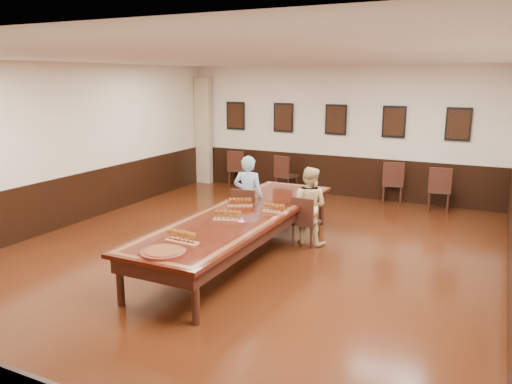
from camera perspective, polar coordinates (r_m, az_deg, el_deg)
The scene contains 23 objects.
floor at distance 8.40m, azimuth -1.52°, elevation -7.43°, with size 8.00×10.00×0.02m, color black.
ceiling at distance 7.87m, azimuth -1.67°, elevation 15.11°, with size 8.00×10.00×0.02m, color white.
wall_back at distance 12.59m, azimuth 9.17°, elevation 6.84°, with size 8.00×0.02×3.20m, color #F1E2CA.
wall_left at distance 10.45m, azimuth -21.52°, elevation 4.85°, with size 0.02×10.00×3.20m, color #F1E2CA.
chair_man at distance 9.21m, azimuth -1.07°, elevation -2.37°, with size 0.45×0.49×0.96m, color #301D15, non-canonical shape.
chair_woman at distance 8.87m, azimuth 5.76°, elevation -3.27°, with size 0.42×0.45×0.89m, color #301D15, non-canonical shape.
spare_chair_a at distance 13.56m, azimuth -2.07°, elevation 2.72°, with size 0.47×0.51×0.99m, color #301D15, non-canonical shape.
spare_chair_b at distance 12.74m, azimuth 3.50°, elevation 2.02°, with size 0.46×0.50×0.99m, color #301D15, non-canonical shape.
spare_chair_c at distance 12.14m, azimuth 15.34°, elevation 1.08°, with size 0.47×0.52×1.01m, color #301D15, non-canonical shape.
spare_chair_d at distance 11.76m, azimuth 20.24°, elevation 0.36°, with size 0.47×0.52×1.01m, color #301D15, non-canonical shape.
person_man at distance 9.23m, azimuth -0.88°, elevation -0.50°, with size 0.56×0.37×1.53m, color #5295CE.
person_woman at distance 8.88m, azimuth 6.05°, elevation -1.56°, with size 0.69×0.54×1.39m, color beige.
pink_phone at distance 7.85m, azimuth 2.10°, elevation -3.01°, with size 0.08×0.15×0.01m, color #E34B7D.
curtain at distance 14.00m, azimuth -6.02°, elevation 6.93°, with size 0.45×0.18×2.90m, color tan.
wainscoting at distance 8.23m, azimuth -1.54°, elevation -4.10°, with size 8.00×10.00×1.00m.
conference_table at distance 8.20m, azimuth -1.55°, elevation -3.36°, with size 1.40×5.00×0.76m.
posters at distance 12.49m, azimuth 9.12°, elevation 8.18°, with size 6.14×0.04×0.74m.
flight_a at distance 8.55m, azimuth -1.84°, elevation -1.19°, with size 0.44×0.31×0.16m.
flight_b at distance 8.17m, azimuth 2.19°, elevation -1.89°, with size 0.42×0.15×0.15m.
flight_c at distance 7.74m, azimuth -3.23°, elevation -2.70°, with size 0.47×0.27×0.17m.
flight_d at distance 6.76m, azimuth -8.51°, elevation -5.12°, with size 0.49×0.18×0.18m.
red_plate_grp at distance 7.64m, azimuth -1.69°, elevation -3.42°, with size 0.18×0.18×0.02m.
carved_platter at distance 6.42m, azimuth -10.58°, elevation -6.78°, with size 0.69×0.69×0.05m.
Camera 1 is at (3.67, -6.96, 2.93)m, focal length 35.00 mm.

